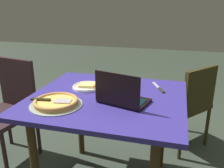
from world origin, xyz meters
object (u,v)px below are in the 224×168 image
Objects in this scene: table_knife at (159,88)px; chair_far at (187,102)px; dining_table at (107,109)px; laptop at (122,97)px; pizza_plate at (88,86)px; chair_near at (10,105)px; pizza_tray at (56,102)px.

chair_far is at bearing 65.10° from table_knife.
table_knife reaches higher than dining_table.
table_knife is at bearing 59.19° from laptop.
pizza_plate is at bearing 145.24° from laptop.
chair_near is (-1.31, -0.07, -0.26)m from table_knife.
chair_near is at bearing 149.57° from pizza_tray.
chair_far is at bearing 39.86° from pizza_plate.
chair_far reaches higher than dining_table.
laptop is 1.05× the size of pizza_tray.
dining_table is 0.22m from laptop.
pizza_plate is 1.04m from chair_far.
chair_near is (-0.70, 0.41, -0.28)m from pizza_tray.
chair_near is (-0.97, 0.18, -0.16)m from dining_table.
pizza_plate is 0.68× the size of pizza_tray.
laptop reaches higher than table_knife.
pizza_plate is at bearing -4.34° from chair_near.
dining_table is 4.71× the size of pizza_plate.
chair_far is (0.45, 0.86, -0.34)m from laptop.
chair_far is at bearing 20.53° from chair_near.
pizza_plate is at bearing -166.28° from table_knife.
chair_near reaches higher than chair_far.
table_knife is 0.27× the size of chair_far.
pizza_plate is (-0.32, 0.22, -0.03)m from laptop.
chair_far is (0.76, 0.64, -0.30)m from pizza_plate.
pizza_tray is (-0.08, -0.35, 0.01)m from pizza_plate.
pizza_plate is 0.99× the size of table_knife.
dining_table is at bearing 142.07° from laptop.
pizza_tray is 0.36× the size of chair_near.
laptop is at bearing -117.39° from chair_far.
table_knife is at bearing 3.04° from chair_near.
laptop is 0.42m from pizza_tray.
laptop is 0.41× the size of chair_far.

